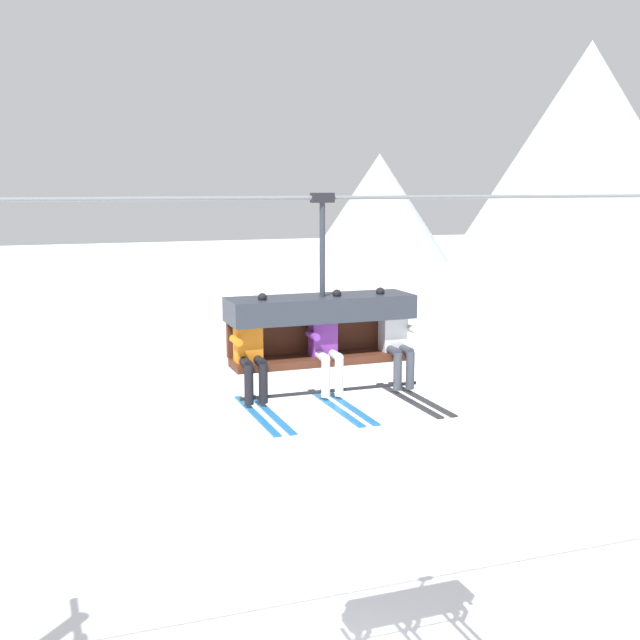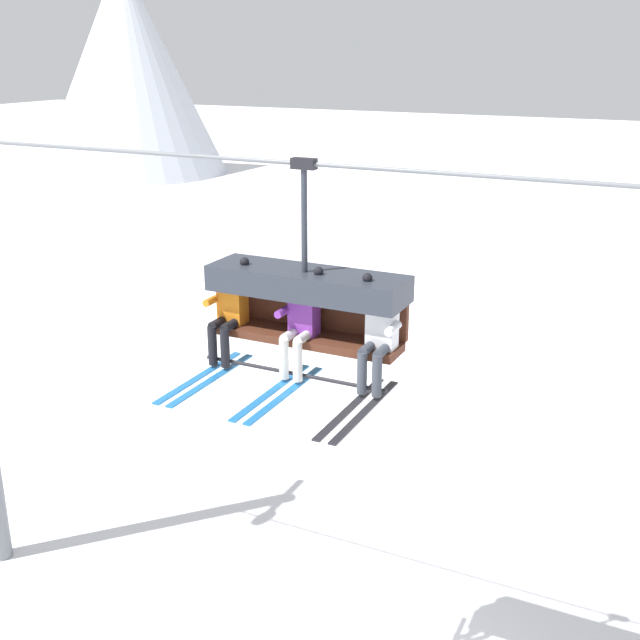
% 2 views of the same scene
% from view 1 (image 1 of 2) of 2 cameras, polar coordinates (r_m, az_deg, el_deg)
% --- Properties ---
extents(mountain_peak_central, '(13.78, 13.78, 10.30)m').
position_cam_1_polar(mountain_peak_central, '(68.79, 4.23, 7.43)').
color(mountain_peak_central, silver).
rests_on(mountain_peak_central, ground_plane).
extents(mountain_peak_east, '(20.53, 20.53, 16.68)m').
position_cam_1_polar(mountain_peak_east, '(55.11, 18.34, 9.75)').
color(mountain_peak_east, silver).
rests_on(mountain_peak_east, ground_plane).
extents(lift_cable, '(16.71, 0.05, 0.05)m').
position_cam_1_polar(lift_cable, '(10.16, 3.97, 8.69)').
color(lift_cable, slate).
extents(chairlift_chair, '(2.37, 0.74, 2.43)m').
position_cam_1_polar(chairlift_chair, '(10.10, 0.02, 0.08)').
color(chairlift_chair, '#512819').
extents(skier_orange, '(0.48, 1.70, 1.34)m').
position_cam_1_polar(skier_orange, '(9.66, -4.93, -2.04)').
color(skier_orange, orange).
extents(skier_purple, '(0.48, 1.70, 1.34)m').
position_cam_1_polar(skier_purple, '(9.96, 0.46, -1.66)').
color(skier_purple, purple).
extents(skier_white, '(0.48, 1.70, 1.34)m').
position_cam_1_polar(skier_white, '(10.33, 5.47, -1.29)').
color(skier_white, silver).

